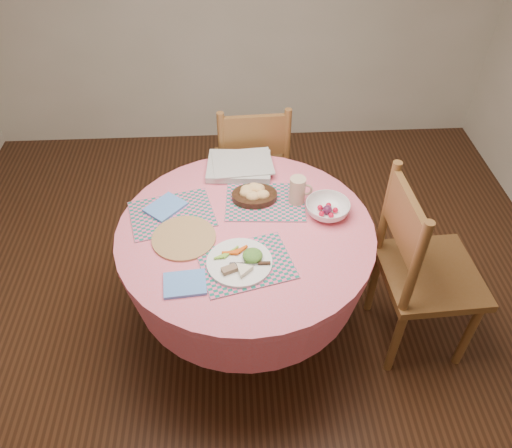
{
  "coord_description": "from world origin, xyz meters",
  "views": [
    {
      "loc": [
        -0.04,
        -1.73,
        2.39
      ],
      "look_at": [
        0.05,
        0.0,
        0.78
      ],
      "focal_mm": 35.0,
      "sensor_mm": 36.0,
      "label": 1
    }
  ],
  "objects_px": {
    "bread_bowl": "(254,193)",
    "latte_mug": "(298,190)",
    "chair_right": "(421,268)",
    "chair_back": "(252,166)",
    "wicker_trivet": "(184,238)",
    "fruit_bowl": "(327,209)",
    "dining_table": "(246,257)",
    "dinner_plate": "(241,262)"
  },
  "relations": [
    {
      "from": "bread_bowl",
      "to": "latte_mug",
      "type": "height_order",
      "value": "latte_mug"
    },
    {
      "from": "chair_right",
      "to": "chair_back",
      "type": "distance_m",
      "value": 1.23
    },
    {
      "from": "wicker_trivet",
      "to": "fruit_bowl",
      "type": "bearing_deg",
      "value": 11.25
    },
    {
      "from": "bread_bowl",
      "to": "latte_mug",
      "type": "xyz_separation_m",
      "value": [
        0.22,
        -0.03,
        0.04
      ]
    },
    {
      "from": "dining_table",
      "to": "wicker_trivet",
      "type": "relative_size",
      "value": 4.13
    },
    {
      "from": "wicker_trivet",
      "to": "fruit_bowl",
      "type": "xyz_separation_m",
      "value": [
        0.7,
        0.14,
        0.03
      ]
    },
    {
      "from": "chair_right",
      "to": "latte_mug",
      "type": "xyz_separation_m",
      "value": [
        -0.59,
        0.31,
        0.27
      ]
    },
    {
      "from": "latte_mug",
      "to": "bread_bowl",
      "type": "bearing_deg",
      "value": 171.0
    },
    {
      "from": "fruit_bowl",
      "to": "chair_right",
      "type": "bearing_deg",
      "value": -24.82
    },
    {
      "from": "latte_mug",
      "to": "fruit_bowl",
      "type": "relative_size",
      "value": 0.55
    },
    {
      "from": "wicker_trivet",
      "to": "latte_mug",
      "type": "bearing_deg",
      "value": 22.89
    },
    {
      "from": "chair_back",
      "to": "latte_mug",
      "type": "xyz_separation_m",
      "value": [
        0.2,
        -0.64,
        0.31
      ]
    },
    {
      "from": "chair_right",
      "to": "dining_table",
      "type": "bearing_deg",
      "value": 79.01
    },
    {
      "from": "fruit_bowl",
      "to": "dining_table",
      "type": "bearing_deg",
      "value": -167.89
    },
    {
      "from": "dining_table",
      "to": "wicker_trivet",
      "type": "height_order",
      "value": "wicker_trivet"
    },
    {
      "from": "chair_right",
      "to": "latte_mug",
      "type": "relative_size",
      "value": 7.43
    },
    {
      "from": "dining_table",
      "to": "fruit_bowl",
      "type": "distance_m",
      "value": 0.47
    },
    {
      "from": "bread_bowl",
      "to": "wicker_trivet",
      "type": "bearing_deg",
      "value": -141.75
    },
    {
      "from": "wicker_trivet",
      "to": "dinner_plate",
      "type": "xyz_separation_m",
      "value": [
        0.26,
        -0.18,
        0.01
      ]
    },
    {
      "from": "dining_table",
      "to": "bread_bowl",
      "type": "bearing_deg",
      "value": 76.56
    },
    {
      "from": "dining_table",
      "to": "chair_back",
      "type": "bearing_deg",
      "value": 85.01
    },
    {
      "from": "chair_right",
      "to": "bread_bowl",
      "type": "bearing_deg",
      "value": 64.17
    },
    {
      "from": "chair_right",
      "to": "wicker_trivet",
      "type": "xyz_separation_m",
      "value": [
        -1.15,
        0.07,
        0.2
      ]
    },
    {
      "from": "bread_bowl",
      "to": "fruit_bowl",
      "type": "height_order",
      "value": "bread_bowl"
    },
    {
      "from": "dinner_plate",
      "to": "bread_bowl",
      "type": "relative_size",
      "value": 1.27
    },
    {
      "from": "dinner_plate",
      "to": "latte_mug",
      "type": "height_order",
      "value": "latte_mug"
    },
    {
      "from": "wicker_trivet",
      "to": "fruit_bowl",
      "type": "distance_m",
      "value": 0.71
    },
    {
      "from": "dining_table",
      "to": "latte_mug",
      "type": "height_order",
      "value": "latte_mug"
    },
    {
      "from": "wicker_trivet",
      "to": "dinner_plate",
      "type": "height_order",
      "value": "dinner_plate"
    },
    {
      "from": "chair_back",
      "to": "wicker_trivet",
      "type": "distance_m",
      "value": 0.97
    },
    {
      "from": "dinner_plate",
      "to": "bread_bowl",
      "type": "xyz_separation_m",
      "value": [
        0.08,
        0.45,
        0.02
      ]
    },
    {
      "from": "latte_mug",
      "to": "fruit_bowl",
      "type": "distance_m",
      "value": 0.17
    },
    {
      "from": "latte_mug",
      "to": "chair_back",
      "type": "bearing_deg",
      "value": 107.21
    },
    {
      "from": "chair_right",
      "to": "wicker_trivet",
      "type": "relative_size",
      "value": 3.54
    },
    {
      "from": "dinner_plate",
      "to": "chair_right",
      "type": "bearing_deg",
      "value": 7.03
    },
    {
      "from": "dining_table",
      "to": "chair_right",
      "type": "bearing_deg",
      "value": -8.1
    },
    {
      "from": "dining_table",
      "to": "dinner_plate",
      "type": "relative_size",
      "value": 4.23
    },
    {
      "from": "wicker_trivet",
      "to": "bread_bowl",
      "type": "relative_size",
      "value": 1.3
    },
    {
      "from": "dinner_plate",
      "to": "wicker_trivet",
      "type": "bearing_deg",
      "value": 145.47
    },
    {
      "from": "latte_mug",
      "to": "chair_right",
      "type": "bearing_deg",
      "value": -27.49
    },
    {
      "from": "wicker_trivet",
      "to": "latte_mug",
      "type": "xyz_separation_m",
      "value": [
        0.56,
        0.24,
        0.07
      ]
    },
    {
      "from": "dinner_plate",
      "to": "chair_back",
      "type": "bearing_deg",
      "value": 84.53
    }
  ]
}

